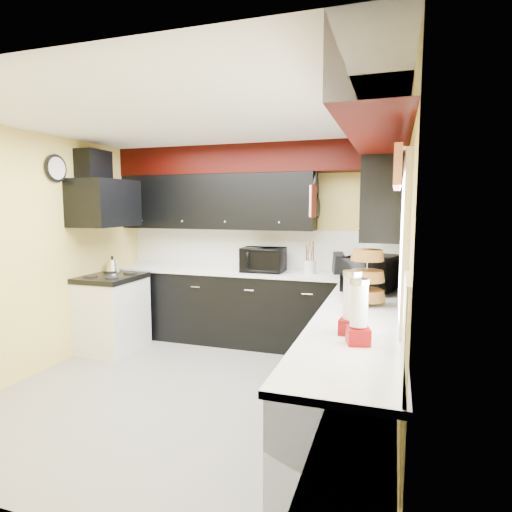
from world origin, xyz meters
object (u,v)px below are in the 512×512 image
Objects in this scene: utensil_crock at (310,267)px; knife_block at (338,264)px; kettle at (112,266)px; toaster_oven at (263,260)px; microwave at (373,273)px.

knife_block is at bearing 10.26° from utensil_crock.
knife_block is 1.46× the size of kettle.
utensil_crock is 0.34m from knife_block.
knife_block is (0.33, 0.06, 0.05)m from utensil_crock.
toaster_oven is at bearing 14.24° from kettle.
kettle is at bearing -168.28° from utensil_crock.
toaster_oven is 1.56m from microwave.
knife_block is at bearing 45.53° from microwave.
toaster_oven reaches higher than kettle.
toaster_oven is at bearing 78.65° from microwave.
microwave is 0.99m from knife_block.
microwave is 3.82× the size of utensil_crock.
utensil_crock is at bearing 2.59° from toaster_oven.
utensil_crock is at bearing 171.85° from knife_block.
utensil_crock is (0.58, 0.03, -0.07)m from toaster_oven.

